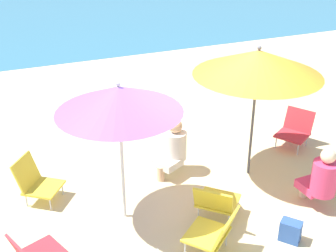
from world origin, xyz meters
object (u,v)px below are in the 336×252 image
umbrella_purple (119,99)px  person_b (321,178)px  beach_chair_e (216,201)px  beach_chair_d (215,232)px  beach_bag (290,231)px  umbrella_orange (258,63)px  person_c (173,147)px  beach_chair_c (35,180)px  beach_chair_b (295,129)px

umbrella_purple → person_b: 2.94m
umbrella_purple → person_b: bearing=-18.6°
umbrella_purple → beach_chair_e: 1.85m
umbrella_purple → beach_chair_d: bearing=-55.7°
person_b → beach_bag: (-0.77, -0.42, -0.34)m
person_b → beach_bag: bearing=116.2°
umbrella_orange → beach_chair_d: umbrella_orange is taller
beach_chair_e → person_c: bearing=45.9°
umbrella_purple → beach_chair_c: size_ratio=2.68×
beach_chair_d → person_c: bearing=-47.6°
umbrella_orange → umbrella_purple: umbrella_orange is taller
umbrella_purple → beach_chair_e: (1.07, -0.57, -1.39)m
beach_bag → umbrella_purple: bearing=144.2°
person_c → umbrella_purple: bearing=9.2°
umbrella_orange → umbrella_purple: (-2.12, -0.29, -0.10)m
umbrella_purple → beach_chair_b: bearing=13.1°
umbrella_purple → beach_chair_d: umbrella_purple is taller
beach_chair_c → beach_chair_e: size_ratio=0.96×
beach_chair_d → beach_bag: beach_chair_d is taller
umbrella_orange → beach_bag: size_ratio=7.31×
umbrella_purple → umbrella_orange: bearing=7.7°
beach_chair_c → person_b: (3.56, -1.71, 0.16)m
umbrella_orange → person_c: size_ratio=2.27×
beach_chair_e → beach_bag: size_ratio=2.71×
beach_chair_c → beach_chair_d: (1.79, -1.98, 0.02)m
umbrella_purple → person_c: size_ratio=2.15×
beach_chair_d → person_c: (0.28, 1.88, 0.12)m
beach_chair_c → person_b: size_ratio=0.77×
beach_chair_b → beach_chair_c: (-4.39, 0.08, 0.00)m
beach_chair_d → beach_chair_e: (0.31, 0.54, -0.00)m
beach_chair_e → beach_chair_c: bearing=100.5°
umbrella_purple → beach_bag: size_ratio=6.92×
beach_chair_c → person_c: person_c is taller
beach_bag → person_b: bearing=28.4°
beach_chair_b → beach_chair_e: (-2.29, -1.35, 0.01)m
umbrella_orange → person_c: (-1.08, 0.48, -1.36)m
beach_chair_e → umbrella_orange: bearing=-5.9°
beach_chair_d → beach_chair_e: size_ratio=0.98×
umbrella_orange → beach_chair_e: (-1.05, -0.86, -1.48)m
umbrella_orange → beach_chair_b: (1.24, 0.49, -1.50)m
person_b → umbrella_purple: bearing=69.2°
umbrella_purple → beach_chair_b: (3.36, 0.78, -1.40)m
umbrella_orange → umbrella_purple: size_ratio=1.06×
umbrella_purple → beach_chair_d: 1.94m
beach_chair_b → beach_bag: 2.61m
beach_chair_d → beach_chair_e: 0.63m
person_c → beach_bag: person_c is taller
beach_bag → beach_chair_b: bearing=51.9°
beach_chair_b → person_b: person_b is taller
beach_chair_d → beach_bag: (1.00, -0.15, -0.19)m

